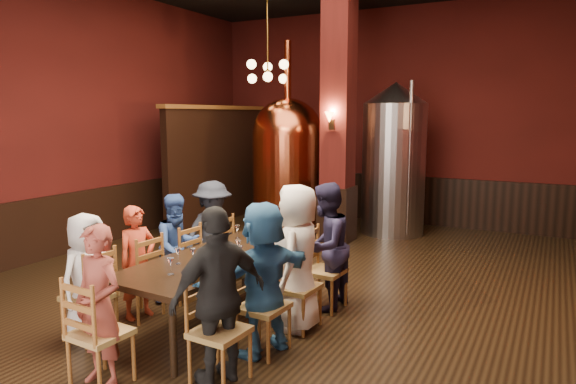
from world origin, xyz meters
The scene contains 38 objects.
room centered at (0.00, 0.00, 2.25)m, with size 10.00×10.02×4.50m.
wainscot_back centered at (0.00, 4.96, 0.50)m, with size 7.90×0.08×1.00m, color black.
wainscot_left centered at (-3.96, 0.00, 0.50)m, with size 0.08×9.90×1.00m, color black.
column centered at (-0.30, 2.80, 2.25)m, with size 0.58×0.58×4.50m, color #4B1210.
partition centered at (-3.20, 3.20, 1.20)m, with size 0.22×3.50×2.40m, color black.
pendant_cluster centered at (-1.80, 2.90, 3.10)m, with size 0.90×0.90×1.70m, color #A57226, non-canonical shape.
sconce_column centered at (-0.30, 2.50, 2.20)m, with size 0.20×0.20×0.36m, color black, non-canonical shape.
dining_table centered at (-0.05, -1.32, 0.69)m, with size 1.13×2.45×0.75m.
chair_0 centered at (-0.96, -2.27, 0.46)m, with size 0.46×0.46×0.92m, color #925B25, non-canonical shape.
person_0 centered at (-0.96, -2.27, 0.66)m, with size 0.64×0.42×1.32m, color white.
chair_1 centered at (-0.92, -1.60, 0.46)m, with size 0.46×0.46×0.92m, color #925B25, non-canonical shape.
person_1 centered at (-0.92, -1.60, 0.64)m, with size 0.47×0.31×1.29m, color #AD341D.
chair_2 centered at (-0.88, -0.94, 0.46)m, with size 0.46×0.46×0.92m, color #925B25, non-canonical shape.
person_2 centered at (-0.88, -0.94, 0.67)m, with size 0.65×0.32×1.33m, color #294689.
chair_3 centered at (-0.84, -0.27, 0.46)m, with size 0.46×0.46×0.92m, color #925B25, non-canonical shape.
person_3 centered at (-0.84, -0.27, 0.71)m, with size 0.92×0.53×1.42m, color black.
chair_4 centered at (0.74, -2.37, 0.46)m, with size 0.46×0.46×0.92m, color #925B25, non-canonical shape.
person_4 centered at (0.74, -2.37, 0.77)m, with size 0.91×0.38×1.55m, color black.
chair_5 centered at (0.78, -1.70, 0.46)m, with size 0.46×0.46×0.92m, color #925B25, non-canonical shape.
person_5 centered at (0.78, -1.70, 0.75)m, with size 1.38×0.44×1.49m, color teal.
chair_6 centered at (0.81, -1.04, 0.46)m, with size 0.46×0.46×0.92m, color #925B25, non-canonical shape.
person_6 centered at (0.81, -1.04, 0.79)m, with size 0.77×0.50×1.57m, color white.
chair_7 centered at (0.85, -0.37, 0.46)m, with size 0.46×0.46×0.92m, color #925B25, non-canonical shape.
person_7 centered at (0.85, -0.37, 0.76)m, with size 0.73×0.36×1.51m, color #211D3B.
chair_8 centered at (-0.14, -2.87, 0.46)m, with size 0.46×0.46×0.92m, color #925B25, non-canonical shape.
person_8 centered at (-0.14, -2.87, 0.70)m, with size 0.51×0.33×1.39m, color brown.
copper_kettle centered at (-1.55, 3.25, 1.35)m, with size 1.66×1.66×3.70m.
steel_vessel centered at (0.43, 3.84, 1.45)m, with size 1.45×1.45×2.89m.
rose_vase centered at (-0.04, -0.32, 1.00)m, with size 0.22×0.22×0.38m.
wine_glass_0 centered at (-0.30, -0.51, 0.83)m, with size 0.07×0.07×0.17m, color white, non-canonical shape.
wine_glass_1 centered at (-0.30, -0.84, 0.83)m, with size 0.07×0.07×0.17m, color white, non-canonical shape.
wine_glass_2 centered at (0.03, -1.42, 0.83)m, with size 0.07×0.07×0.17m, color white, non-canonical shape.
wine_glass_3 centered at (-0.08, -1.67, 0.83)m, with size 0.07×0.07×0.17m, color white, non-canonical shape.
wine_glass_4 centered at (-0.05, -2.05, 0.83)m, with size 0.07×0.07×0.17m, color white, non-canonical shape.
wine_glass_5 centered at (0.29, -1.35, 0.83)m, with size 0.07×0.07×0.17m, color white, non-canonical shape.
wine_glass_6 centered at (0.14, -1.15, 0.83)m, with size 0.07×0.07×0.17m, color white, non-canonical shape.
wine_glass_7 centered at (-0.25, -0.98, 0.83)m, with size 0.07×0.07×0.17m, color white, non-canonical shape.
wine_glass_8 centered at (-0.22, -1.73, 0.83)m, with size 0.07×0.07×0.17m, color white, non-canonical shape.
Camera 1 is at (3.19, -5.78, 2.29)m, focal length 32.00 mm.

